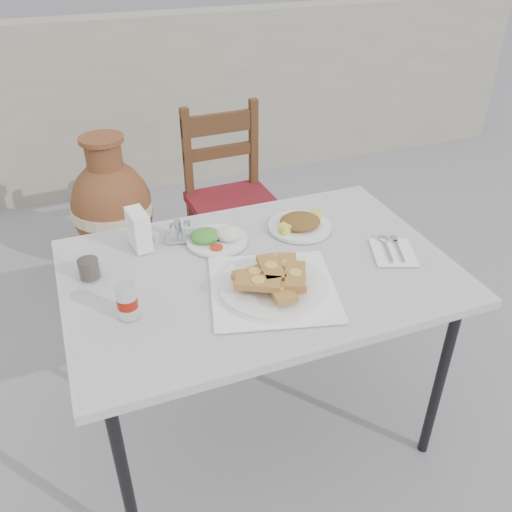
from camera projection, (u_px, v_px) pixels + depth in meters
name	position (u px, v px, depth m)	size (l,w,h in m)	color
ground	(286.00, 416.00, 2.28)	(80.00, 80.00, 0.00)	gray
cafe_table	(259.00, 280.00, 1.85)	(1.29, 0.88, 0.78)	black
pide_plate	(273.00, 279.00, 1.70)	(0.48, 0.48, 0.08)	white
salad_rice_plate	(216.00, 237.00, 1.95)	(0.22, 0.22, 0.06)	white
salad_chopped_plate	(300.00, 223.00, 2.03)	(0.24, 0.24, 0.05)	white
soda_can	(127.00, 301.00, 1.58)	(0.06, 0.06, 0.11)	silver
cola_glass	(88.00, 265.00, 1.75)	(0.08, 0.08, 0.11)	white
napkin_holder	(139.00, 229.00, 1.90)	(0.08, 0.12, 0.14)	white
condiment_caddy	(180.00, 233.00, 1.97)	(0.12, 0.10, 0.07)	silver
cutlery_napkin	(392.00, 250.00, 1.91)	(0.20, 0.22, 0.01)	white
chair	(232.00, 199.00, 2.85)	(0.45, 0.45, 0.97)	#391E0F
terracotta_urn	(112.00, 209.00, 3.05)	(0.46, 0.46, 0.80)	brown
back_wall	(152.00, 104.00, 3.91)	(6.00, 0.25, 1.20)	gray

